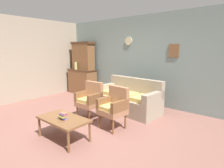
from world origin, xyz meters
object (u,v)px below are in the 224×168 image
(coffee_table, at_px, (63,120))
(armchair_row_middle, at_px, (114,106))
(vase_on_cabinet, at_px, (76,66))
(armchair_near_cabinet, at_px, (90,99))
(side_cabinet, at_px, (82,81))
(floral_couch, at_px, (129,100))
(book_stack_on_table, at_px, (63,116))

(coffee_table, bearing_deg, armchair_row_middle, 68.17)
(vase_on_cabinet, relative_size, armchair_near_cabinet, 0.31)
(side_cabinet, relative_size, vase_on_cabinet, 4.08)
(armchair_row_middle, bearing_deg, floral_couch, 109.35)
(coffee_table, distance_m, book_stack_on_table, 0.12)
(armchair_row_middle, relative_size, book_stack_on_table, 5.42)
(floral_couch, bearing_deg, book_stack_on_table, -89.03)
(side_cabinet, height_order, book_stack_on_table, side_cabinet)
(book_stack_on_table, bearing_deg, floral_couch, 90.97)
(vase_on_cabinet, xyz_separation_m, coffee_table, (2.71, -2.53, -0.70))
(side_cabinet, bearing_deg, armchair_row_middle, -29.81)
(armchair_row_middle, distance_m, book_stack_on_table, 1.10)
(coffee_table, xyz_separation_m, book_stack_on_table, (0.05, -0.03, 0.11))
(armchair_near_cabinet, height_order, book_stack_on_table, armchair_near_cabinet)
(floral_couch, bearing_deg, side_cabinet, 167.11)
(side_cabinet, xyz_separation_m, coffee_table, (2.59, -2.72, -0.09))
(side_cabinet, distance_m, armchair_near_cabinet, 2.73)
(vase_on_cabinet, xyz_separation_m, armchair_near_cabinet, (2.30, -1.46, -0.57))
(side_cabinet, distance_m, book_stack_on_table, 3.81)
(side_cabinet, height_order, floral_couch, side_cabinet)
(book_stack_on_table, bearing_deg, armchair_row_middle, 71.03)
(armchair_near_cabinet, xyz_separation_m, armchair_row_middle, (0.81, -0.07, 0.00))
(coffee_table, bearing_deg, vase_on_cabinet, 136.95)
(floral_couch, distance_m, armchair_near_cabinet, 1.15)
(coffee_table, bearing_deg, book_stack_on_table, -31.83)
(side_cabinet, xyz_separation_m, book_stack_on_table, (2.64, -2.75, 0.02))
(armchair_near_cabinet, distance_m, armchair_row_middle, 0.82)
(armchair_row_middle, height_order, book_stack_on_table, armchair_row_middle)
(side_cabinet, xyz_separation_m, floral_couch, (2.60, -0.59, -0.14))
(side_cabinet, height_order, armchair_row_middle, side_cabinet)
(armchair_row_middle, bearing_deg, side_cabinet, 150.19)
(armchair_row_middle, distance_m, coffee_table, 1.09)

